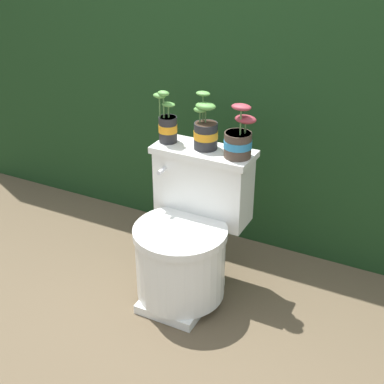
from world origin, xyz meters
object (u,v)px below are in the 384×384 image
(potted_plant_left, at_px, (167,125))
(potted_plant_middle, at_px, (239,140))
(toilet, at_px, (188,239))
(potted_plant_midleft, at_px, (205,130))

(potted_plant_left, xyz_separation_m, potted_plant_middle, (0.35, -0.01, -0.01))
(toilet, height_order, potted_plant_left, potted_plant_left)
(toilet, bearing_deg, potted_plant_left, 139.25)
(toilet, height_order, potted_plant_middle, potted_plant_middle)
(toilet, relative_size, potted_plant_midleft, 2.72)
(toilet, xyz_separation_m, potted_plant_midleft, (0.00, 0.17, 0.47))
(toilet, bearing_deg, potted_plant_midleft, 89.14)
(potted_plant_left, relative_size, potted_plant_midleft, 0.98)
(potted_plant_midleft, relative_size, potted_plant_middle, 1.02)
(potted_plant_midleft, bearing_deg, potted_plant_middle, -7.54)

